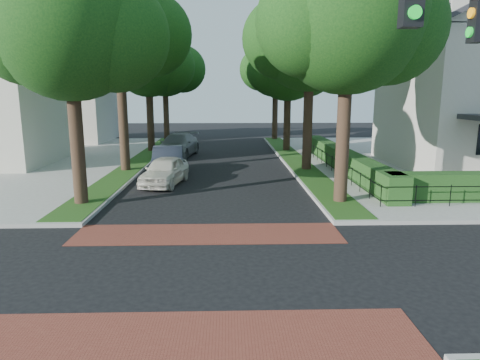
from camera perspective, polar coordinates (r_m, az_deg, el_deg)
The scene contains 19 objects.
ground at distance 11.68m, azimuth -5.02°, elevation -12.17°, with size 120.00×120.00×0.00m, color black.
crosswalk_far at distance 14.66m, azimuth -4.30°, elevation -7.15°, with size 9.00×2.20×0.01m, color brown.
crosswalk_near at distance 8.84m, azimuth -6.28°, elevation -20.44°, with size 9.00×2.20×0.01m, color brown.
grass_strip_ne at distance 30.49m, azimuth 7.26°, elevation 2.81°, with size 1.60×29.80×0.02m, color #163F12.
grass_strip_nw at distance 30.74m, azimuth -13.07°, elevation 2.68°, with size 1.60×29.80×0.02m, color #163F12.
tree_right_near at distance 18.82m, azimuth 14.40°, elevation 20.12°, with size 7.75×6.67×10.66m.
tree_right_mid at distance 26.61m, azimuth 9.51°, elevation 18.43°, with size 8.25×7.09×11.22m.
tree_right_far at distance 35.32m, azimuth 6.57°, elevation 14.97°, with size 7.25×6.23×9.74m.
tree_right_back at distance 44.27m, azimuth 4.88°, elevation 14.73°, with size 7.50×6.45×10.20m.
tree_left_near at distance 19.10m, azimuth -21.37°, elevation 18.49°, with size 7.50×6.45×10.20m.
tree_left_mid at distance 26.89m, azimuth -15.56°, elevation 18.87°, with size 8.00×6.88×11.48m.
tree_left_far at distance 35.52m, azimuth -11.95°, elevation 15.12°, with size 7.00×6.02×9.86m.
tree_left_back at distance 44.43m, azimuth -9.85°, elevation 14.78°, with size 7.75×6.66×10.44m.
hedge_main_road at distance 26.91m, azimuth 13.48°, elevation 2.72°, with size 1.00×18.00×1.20m, color #193F16.
fence_main_road at distance 26.74m, azimuth 11.81°, elevation 2.42°, with size 0.06×18.00×0.90m, color black, non-canonical shape.
house_left_far at distance 45.65m, azimuth -22.85°, elevation 11.00°, with size 10.00×9.00×10.14m.
parked_car_front at distance 22.58m, azimuth -10.00°, elevation 1.21°, with size 1.73×4.31×1.47m, color silver.
parked_car_middle at distance 25.54m, azimuth -9.56°, elevation 2.58°, with size 1.73×4.96×1.63m, color #222733.
parked_car_rear at distance 32.89m, azimuth -8.28°, elevation 4.61°, with size 2.37×5.82×1.69m, color slate.
Camera 1 is at (0.69, -10.69, 4.66)m, focal length 32.00 mm.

